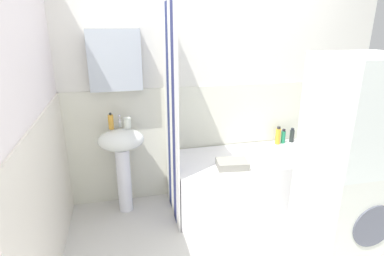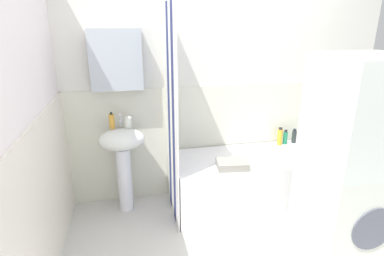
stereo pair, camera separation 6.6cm
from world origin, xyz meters
name	(u,v)px [view 1 (the left image)]	position (x,y,z in m)	size (l,w,h in m)	color
wall_back_tiled	(210,91)	(-0.06, 1.26, 1.14)	(3.60, 0.18, 2.40)	silver
wall_left_tiled	(33,134)	(-1.57, 0.34, 1.12)	(0.07, 1.81, 2.40)	silver
sink	(122,153)	(-1.00, 1.03, 0.63)	(0.44, 0.34, 0.86)	white
faucet	(120,121)	(-1.00, 1.11, 0.92)	(0.03, 0.12, 0.12)	silver
soap_dispenser	(111,122)	(-1.08, 1.08, 0.94)	(0.05, 0.05, 0.16)	gold
toothbrush_cup	(127,123)	(-0.93, 1.08, 0.91)	(0.07, 0.07, 0.10)	white
bathtub	(245,180)	(0.23, 0.87, 0.27)	(1.50, 0.69, 0.53)	white
shower_curtain	(171,118)	(-0.53, 0.87, 1.00)	(0.01, 0.69, 2.00)	white
shampoo_bottle	(292,136)	(0.88, 1.14, 0.61)	(0.05, 0.05, 0.16)	#272E2C
conditioner_bottle	(283,137)	(0.77, 1.13, 0.61)	(0.05, 0.05, 0.16)	#1C7C54
body_wash_bottle	(278,136)	(0.70, 1.12, 0.63)	(0.06, 0.06, 0.20)	gold
towel_folded	(233,164)	(0.00, 0.67, 0.57)	(0.29, 0.20, 0.07)	gray
washer_dryer_stack	(352,162)	(0.72, 0.01, 0.81)	(0.62, 0.62, 1.62)	silver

